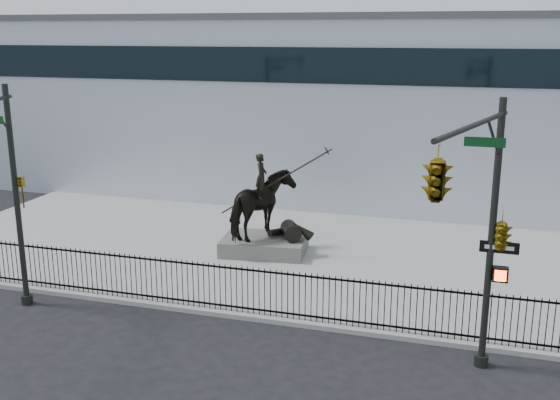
# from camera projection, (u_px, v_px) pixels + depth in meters

# --- Properties ---
(ground) EXTENTS (120.00, 120.00, 0.00)m
(ground) POSITION_uv_depth(u_px,v_px,m) (229.00, 334.00, 18.93)
(ground) COLOR black
(ground) RESTS_ON ground
(plaza) EXTENTS (30.00, 12.00, 0.15)m
(plaza) POSITION_uv_depth(u_px,v_px,m) (293.00, 255.00, 25.40)
(plaza) COLOR gray
(plaza) RESTS_ON ground
(building) EXTENTS (44.00, 14.00, 9.00)m
(building) POSITION_uv_depth(u_px,v_px,m) (356.00, 105.00, 36.34)
(building) COLOR silver
(building) RESTS_ON ground
(picket_fence) EXTENTS (22.10, 0.10, 1.50)m
(picket_fence) POSITION_uv_depth(u_px,v_px,m) (243.00, 289.00, 19.86)
(picket_fence) COLOR black
(picket_fence) RESTS_ON plaza
(statue_plinth) EXTENTS (3.41, 2.53, 0.60)m
(statue_plinth) POSITION_uv_depth(u_px,v_px,m) (264.00, 245.00, 25.41)
(statue_plinth) COLOR #52514B
(statue_plinth) RESTS_ON plaza
(equestrian_statue) EXTENTS (4.07, 2.75, 3.46)m
(equestrian_statue) POSITION_uv_depth(u_px,v_px,m) (266.00, 206.00, 25.01)
(equestrian_statue) COLOR black
(equestrian_statue) RESTS_ON statue_plinth
(traffic_signal_left) EXTENTS (1.52, 4.84, 7.00)m
(traffic_signal_left) POSITION_uv_depth(u_px,v_px,m) (3.00, 188.00, 19.21)
(traffic_signal_left) COLOR black
(traffic_signal_left) RESTS_ON ground
(traffic_signal_right) EXTENTS (2.17, 6.86, 7.00)m
(traffic_signal_right) POSITION_uv_depth(u_px,v_px,m) (472.00, 207.00, 14.05)
(traffic_signal_right) COLOR black
(traffic_signal_right) RESTS_ON ground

